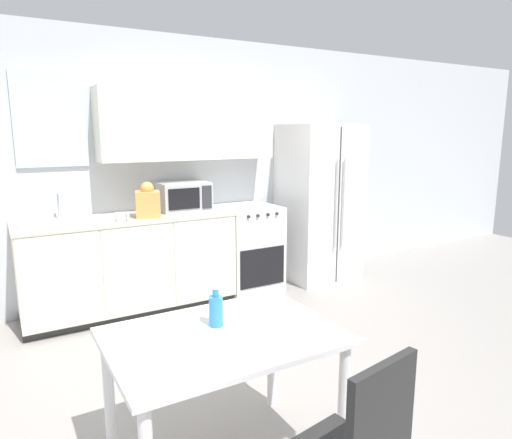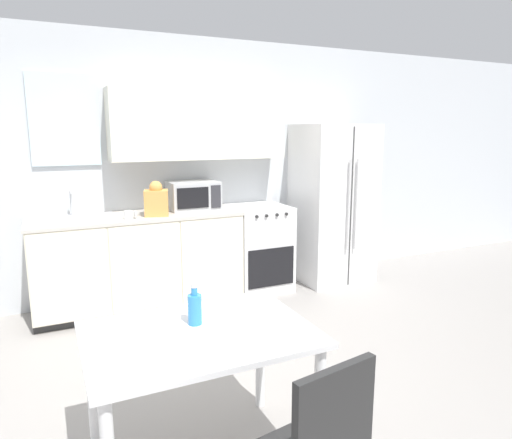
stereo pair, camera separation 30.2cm
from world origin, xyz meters
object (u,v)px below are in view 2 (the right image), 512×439
object	(u,v)px
refrigerator	(332,204)
microwave	(193,195)
drink_bottle	(195,308)
dining_table	(200,352)
oven_range	(259,248)
coffee_mug	(129,215)

from	to	relation	value
refrigerator	microwave	distance (m)	1.65
refrigerator	drink_bottle	bearing A→B (deg)	-136.97
dining_table	drink_bottle	distance (m)	0.22
dining_table	oven_range	bearing A→B (deg)	58.42
coffee_mug	dining_table	world-z (taller)	coffee_mug
oven_range	refrigerator	xyz separation A→B (m)	(0.93, -0.04, 0.44)
oven_range	refrigerator	size ratio (longest dim) A/B	0.52
refrigerator	microwave	xyz separation A→B (m)	(-1.64, 0.14, 0.18)
oven_range	dining_table	world-z (taller)	oven_range
oven_range	refrigerator	bearing A→B (deg)	-2.67
oven_range	dining_table	bearing A→B (deg)	-121.58
drink_bottle	dining_table	bearing A→B (deg)	-95.90
refrigerator	coffee_mug	bearing A→B (deg)	-176.53
refrigerator	coffee_mug	xyz separation A→B (m)	(-2.34, -0.14, 0.07)
microwave	dining_table	size ratio (longest dim) A/B	0.45
coffee_mug	microwave	bearing A→B (deg)	21.74
refrigerator	dining_table	distance (m)	3.33
dining_table	drink_bottle	world-z (taller)	drink_bottle
oven_range	microwave	distance (m)	0.94
coffee_mug	oven_range	bearing A→B (deg)	7.50
refrigerator	drink_bottle	size ratio (longest dim) A/B	8.25
oven_range	refrigerator	distance (m)	1.03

